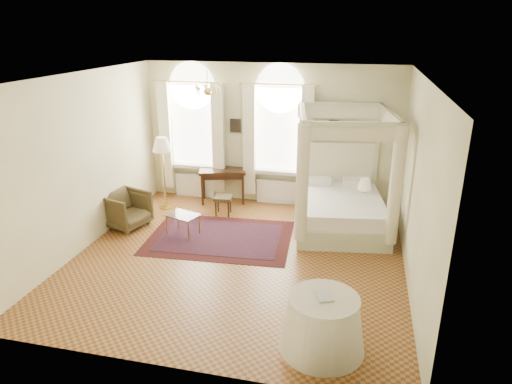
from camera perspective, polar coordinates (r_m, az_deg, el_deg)
ground at (r=8.61m, az=-2.24°, el=-8.19°), size 6.00×6.00×0.00m
room_walls at (r=7.87m, az=-2.43°, el=4.61°), size 6.00×6.00×6.00m
window_left at (r=11.21m, az=-7.90°, el=6.56°), size 1.62×0.27×3.29m
window_right at (r=10.66m, az=2.78°, el=6.02°), size 1.62×0.27×3.29m
chandelier at (r=9.07m, az=-6.08°, el=12.57°), size 0.51×0.45×0.50m
wall_pictures at (r=10.68m, az=2.31°, el=8.28°), size 2.54×0.03×0.39m
canopy_bed at (r=9.72m, az=10.50°, el=-1.40°), size 2.21×2.57×2.51m
nightstand at (r=10.32m, az=13.25°, el=-2.14°), size 0.43×0.41×0.53m
nightstand_lamp at (r=10.12m, az=13.41°, el=0.83°), size 0.31×0.31×0.46m
writing_desk at (r=11.01m, az=-4.19°, el=2.23°), size 1.22×0.84×0.83m
laptop at (r=10.82m, az=-3.33°, el=2.66°), size 0.38×0.30×0.03m
stool at (r=10.37m, az=-4.14°, el=-0.92°), size 0.43×0.43×0.44m
armchair at (r=10.11m, az=-15.93°, el=-2.14°), size 1.05×1.03×0.77m
coffee_table at (r=9.47m, az=-9.17°, el=-3.04°), size 0.75×0.62×0.44m
floor_lamp at (r=10.60m, az=-11.67°, el=5.39°), size 0.44×0.44×1.71m
oriental_rug at (r=9.38m, az=-4.51°, el=-5.68°), size 3.00×2.25×0.01m
side_table at (r=6.32m, az=8.32°, el=-15.95°), size 1.15×1.15×0.78m
book at (r=6.08m, az=7.51°, el=-12.83°), size 0.30×0.33×0.03m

